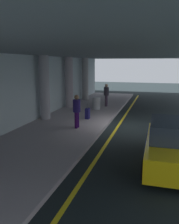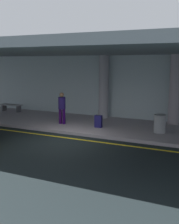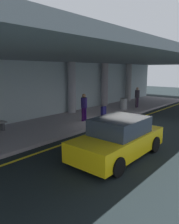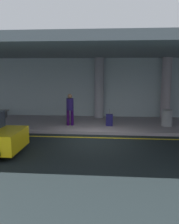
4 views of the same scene
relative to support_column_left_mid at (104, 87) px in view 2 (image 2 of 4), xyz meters
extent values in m
plane|color=black|center=(0.00, -4.77, -1.97)|extent=(60.00, 60.00, 0.00)
cube|color=#9D929A|center=(0.00, -1.67, -1.90)|extent=(26.00, 4.20, 0.15)
cube|color=yellow|center=(0.00, -4.31, -1.97)|extent=(26.00, 0.14, 0.01)
cylinder|color=#95939B|center=(0.00, 0.00, 0.00)|extent=(0.57, 0.57, 3.65)
cylinder|color=#A2969F|center=(4.00, 0.00, 0.00)|extent=(0.57, 0.57, 3.65)
cube|color=slate|center=(0.00, -2.17, 1.97)|extent=(28.00, 13.20, 0.30)
cube|color=#AABBC0|center=(0.00, 0.58, -0.07)|extent=(26.00, 0.30, 3.80)
cylinder|color=#2A0741|center=(-1.52, -2.44, -1.42)|extent=(0.16, 0.16, 0.82)
cylinder|color=#240545|center=(-1.30, -2.44, -1.42)|extent=(0.16, 0.16, 0.82)
cylinder|color=#1E134F|center=(-1.41, -2.44, -0.69)|extent=(0.38, 0.38, 0.62)
sphere|color=#8C6647|center=(-1.41, -2.44, -0.26)|extent=(0.24, 0.24, 0.24)
cube|color=#181650|center=(0.67, -2.38, -1.51)|extent=(0.36, 0.22, 0.62)
cylinder|color=slate|center=(0.67, -2.38, -1.06)|extent=(0.02, 0.02, 0.28)
cube|color=slate|center=(-6.40, -0.61, -1.38)|extent=(1.60, 0.50, 0.06)
cube|color=#4C4C51|center=(-7.02, -0.61, -1.61)|extent=(0.10, 0.40, 0.42)
cube|color=#4C4C51|center=(-5.78, -0.61, -1.61)|extent=(0.10, 0.40, 0.42)
cylinder|color=gray|center=(3.68, -2.14, -1.40)|extent=(0.56, 0.56, 0.85)
camera|label=1|loc=(-12.67, -6.32, 1.43)|focal=38.87mm
camera|label=2|loc=(5.83, -14.80, 1.43)|focal=43.69mm
camera|label=3|loc=(-11.20, -11.19, 1.30)|focal=34.92mm
camera|label=4|loc=(0.78, -15.58, 1.06)|focal=40.85mm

